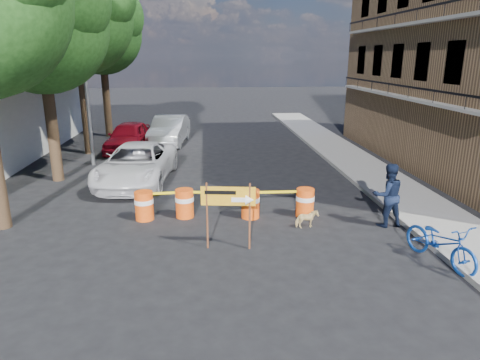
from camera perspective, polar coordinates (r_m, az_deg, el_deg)
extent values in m
plane|color=black|center=(11.43, -0.22, -9.04)|extent=(120.00, 120.00, 0.00)
cube|color=gray|center=(18.39, 17.83, 0.29)|extent=(2.40, 40.00, 0.15)
cylinder|color=#332316|center=(18.48, -23.83, 7.09)|extent=(0.44, 0.44, 4.76)
sphere|color=#1A4112|center=(18.34, -25.15, 18.13)|extent=(5.00, 5.00, 5.00)
sphere|color=#1A4112|center=(19.15, -26.44, 15.79)|extent=(3.50, 3.50, 3.50)
cylinder|color=#332316|center=(23.20, -20.02, 9.78)|extent=(0.44, 0.44, 5.32)
sphere|color=#1A4112|center=(23.16, -21.02, 19.61)|extent=(5.40, 5.40, 5.40)
sphere|color=#1A4112|center=(23.98, -22.33, 17.50)|extent=(3.78, 3.78, 3.78)
cylinder|color=#332316|center=(28.05, -17.40, 10.57)|extent=(0.44, 0.44, 4.93)
sphere|color=#1A4112|center=(27.98, -18.06, 18.11)|extent=(4.80, 4.80, 4.80)
sphere|color=#1A4112|center=(27.40, -16.64, 20.13)|extent=(3.60, 3.60, 3.60)
sphere|color=#1A4112|center=(28.70, -19.12, 16.54)|extent=(3.36, 3.36, 3.36)
cylinder|color=gray|center=(20.49, -19.96, 12.83)|extent=(0.16, 0.16, 8.00)
cylinder|color=#E74B0D|center=(13.48, -12.66, -3.36)|extent=(0.56, 0.56, 0.90)
cylinder|color=white|center=(13.44, -12.70, -2.76)|extent=(0.58, 0.58, 0.14)
cylinder|color=#E74B0D|center=(13.47, -7.40, -3.11)|extent=(0.56, 0.56, 0.90)
cylinder|color=white|center=(13.42, -7.42, -2.51)|extent=(0.58, 0.58, 0.14)
cylinder|color=#E74B0D|center=(13.32, 1.39, -3.20)|extent=(0.56, 0.56, 0.90)
cylinder|color=white|center=(13.27, 1.39, -2.59)|extent=(0.58, 0.58, 0.14)
cylinder|color=#E74B0D|center=(13.59, 8.66, -2.99)|extent=(0.56, 0.56, 0.90)
cylinder|color=white|center=(13.54, 8.68, -2.39)|extent=(0.58, 0.58, 0.14)
cylinder|color=#592D19|center=(11.11, -4.41, -4.81)|extent=(0.05, 0.05, 1.80)
cylinder|color=#592D19|center=(11.04, 1.29, -4.92)|extent=(0.05, 0.05, 1.80)
cube|color=orange|center=(10.87, -1.59, -2.17)|extent=(1.39, 0.21, 0.50)
cube|color=white|center=(10.87, -0.12, -2.67)|extent=(0.40, 0.06, 0.12)
cone|color=white|center=(10.86, 1.31, -2.69)|extent=(0.25, 0.29, 0.26)
cube|color=black|center=(10.84, -2.65, -1.68)|extent=(0.79, 0.11, 0.10)
imported|color=black|center=(13.27, 19.10, -1.91)|extent=(0.98, 0.79, 1.90)
imported|color=#1443A4|center=(11.30, 25.50, -5.15)|extent=(1.06, 1.30, 2.13)
imported|color=#E6C983|center=(12.73, 8.89, -5.19)|extent=(0.68, 0.40, 0.54)
imported|color=silver|center=(17.42, -13.62, 2.09)|extent=(3.03, 5.68, 1.52)
imported|color=maroon|center=(23.37, -14.60, 5.60)|extent=(2.24, 4.70, 1.55)
imported|color=#B7BABF|center=(24.83, -9.37, 6.57)|extent=(2.23, 5.05, 1.61)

